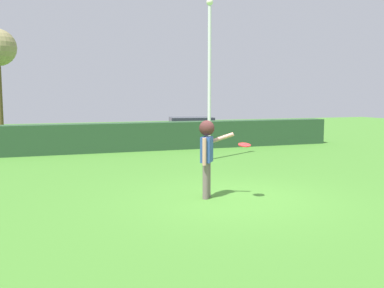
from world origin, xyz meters
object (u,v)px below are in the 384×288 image
frisbee (244,145)px  parked_car_red (191,128)px  person (207,148)px  lamppost (209,72)px

frisbee → parked_car_red: bearing=75.7°
person → lamppost: bearing=67.6°
person → lamppost: size_ratio=0.31×
person → frisbee: person is taller
frisbee → parked_car_red: 12.79m
frisbee → lamppost: 6.52m
frisbee → lamppost: lamppost is taller
frisbee → parked_car_red: size_ratio=0.06×
person → parked_car_red: bearing=72.1°
lamppost → parked_car_red: 7.02m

